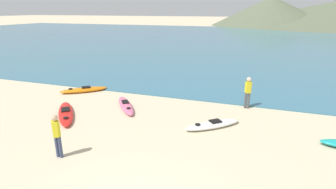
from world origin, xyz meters
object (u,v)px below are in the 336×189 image
(kayak_on_sand_4, at_px, (213,124))
(person_near_waterline, at_px, (248,91))
(kayak_on_sand_0, at_px, (84,90))
(kayak_on_sand_2, at_px, (66,113))
(kayak_on_sand_1, at_px, (126,105))
(person_near_foreground, at_px, (57,133))

(kayak_on_sand_4, xyz_separation_m, person_near_waterline, (1.33, 3.04, 0.87))
(kayak_on_sand_0, height_order, kayak_on_sand_2, kayak_on_sand_0)
(kayak_on_sand_0, relative_size, kayak_on_sand_1, 1.00)
(kayak_on_sand_0, xyz_separation_m, kayak_on_sand_2, (1.59, -3.69, -0.02))
(kayak_on_sand_4, distance_m, person_near_foreground, 6.59)
(kayak_on_sand_0, xyz_separation_m, person_near_foreground, (4.06, -7.01, 0.81))
(kayak_on_sand_4, xyz_separation_m, person_near_foreground, (-4.85, -4.38, 0.82))
(kayak_on_sand_2, bearing_deg, kayak_on_sand_4, 8.19)
(person_near_foreground, distance_m, person_near_waterline, 9.66)
(kayak_on_sand_2, bearing_deg, person_near_waterline, 25.33)
(kayak_on_sand_4, bearing_deg, kayak_on_sand_2, -171.81)
(kayak_on_sand_1, distance_m, person_near_waterline, 6.68)
(person_near_waterline, bearing_deg, person_near_foreground, -129.78)
(person_near_waterline, bearing_deg, kayak_on_sand_2, -154.67)
(kayak_on_sand_4, bearing_deg, kayak_on_sand_1, 169.19)
(kayak_on_sand_1, distance_m, person_near_foreground, 5.39)
(kayak_on_sand_1, bearing_deg, person_near_foreground, -88.82)
(kayak_on_sand_2, relative_size, person_near_waterline, 1.79)
(kayak_on_sand_0, bearing_deg, kayak_on_sand_1, -23.09)
(kayak_on_sand_2, xyz_separation_m, person_near_waterline, (8.65, 4.10, 0.88))
(kayak_on_sand_2, xyz_separation_m, kayak_on_sand_4, (7.32, 1.05, 0.01))
(kayak_on_sand_0, height_order, kayak_on_sand_1, kayak_on_sand_0)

